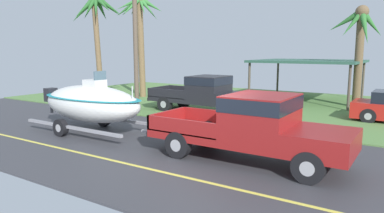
{
  "coord_description": "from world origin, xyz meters",
  "views": [
    {
      "loc": [
        5.33,
        -8.84,
        3.14
      ],
      "look_at": [
        -1.27,
        1.34,
        1.23
      ],
      "focal_mm": 33.2,
      "sensor_mm": 36.0,
      "label": 1
    }
  ],
  "objects_px": {
    "carport_awning": "(309,62)",
    "utility_pole": "(135,31)",
    "palm_tree_near_right": "(140,20)",
    "palm_tree_mid": "(360,35)",
    "boat_on_trailer": "(91,103)",
    "palm_tree_near_left": "(96,16)",
    "parked_pickup_background": "(208,93)",
    "pickup_truck_towing": "(259,125)"
  },
  "relations": [
    {
      "from": "carport_awning",
      "to": "utility_pole",
      "type": "height_order",
      "value": "utility_pole"
    },
    {
      "from": "boat_on_trailer",
      "to": "parked_pickup_background",
      "type": "height_order",
      "value": "boat_on_trailer"
    },
    {
      "from": "pickup_truck_towing",
      "to": "palm_tree_mid",
      "type": "relative_size",
      "value": 1.08
    },
    {
      "from": "palm_tree_near_left",
      "to": "boat_on_trailer",
      "type": "bearing_deg",
      "value": -44.55
    },
    {
      "from": "parked_pickup_background",
      "to": "palm_tree_mid",
      "type": "xyz_separation_m",
      "value": [
        5.96,
        5.8,
        2.94
      ]
    },
    {
      "from": "boat_on_trailer",
      "to": "palm_tree_near_right",
      "type": "relative_size",
      "value": 0.89
    },
    {
      "from": "palm_tree_near_right",
      "to": "utility_pole",
      "type": "height_order",
      "value": "utility_pole"
    },
    {
      "from": "parked_pickup_background",
      "to": "utility_pole",
      "type": "relative_size",
      "value": 0.73
    },
    {
      "from": "boat_on_trailer",
      "to": "carport_awning",
      "type": "height_order",
      "value": "carport_awning"
    },
    {
      "from": "utility_pole",
      "to": "palm_tree_mid",
      "type": "bearing_deg",
      "value": 36.67
    },
    {
      "from": "pickup_truck_towing",
      "to": "palm_tree_near_right",
      "type": "bearing_deg",
      "value": 143.64
    },
    {
      "from": "parked_pickup_background",
      "to": "palm_tree_near_left",
      "type": "xyz_separation_m",
      "value": [
        -7.56,
        -0.29,
        4.09
      ]
    },
    {
      "from": "pickup_truck_towing",
      "to": "palm_tree_near_left",
      "type": "height_order",
      "value": "palm_tree_near_left"
    },
    {
      "from": "palm_tree_near_left",
      "to": "palm_tree_near_right",
      "type": "relative_size",
      "value": 0.96
    },
    {
      "from": "carport_awning",
      "to": "utility_pole",
      "type": "xyz_separation_m",
      "value": [
        -6.66,
        -8.21,
        1.67
      ]
    },
    {
      "from": "pickup_truck_towing",
      "to": "parked_pickup_background",
      "type": "distance_m",
      "value": 8.08
    },
    {
      "from": "parked_pickup_background",
      "to": "utility_pole",
      "type": "height_order",
      "value": "utility_pole"
    },
    {
      "from": "boat_on_trailer",
      "to": "palm_tree_near_right",
      "type": "distance_m",
      "value": 11.15
    },
    {
      "from": "palm_tree_near_right",
      "to": "palm_tree_mid",
      "type": "bearing_deg",
      "value": 12.95
    },
    {
      "from": "boat_on_trailer",
      "to": "parked_pickup_background",
      "type": "relative_size",
      "value": 1.05
    },
    {
      "from": "boat_on_trailer",
      "to": "palm_tree_mid",
      "type": "distance_m",
      "value": 14.42
    },
    {
      "from": "palm_tree_near_left",
      "to": "utility_pole",
      "type": "xyz_separation_m",
      "value": [
        3.97,
        -1.03,
        -1.02
      ]
    },
    {
      "from": "pickup_truck_towing",
      "to": "parked_pickup_background",
      "type": "xyz_separation_m",
      "value": [
        -5.26,
        6.13,
        -0.02
      ]
    },
    {
      "from": "pickup_truck_towing",
      "to": "palm_tree_mid",
      "type": "xyz_separation_m",
      "value": [
        0.71,
        11.93,
        2.92
      ]
    },
    {
      "from": "parked_pickup_background",
      "to": "carport_awning",
      "type": "bearing_deg",
      "value": 66.06
    },
    {
      "from": "pickup_truck_towing",
      "to": "parked_pickup_background",
      "type": "relative_size",
      "value": 1.03
    },
    {
      "from": "utility_pole",
      "to": "palm_tree_near_right",
      "type": "bearing_deg",
      "value": 128.74
    },
    {
      "from": "pickup_truck_towing",
      "to": "boat_on_trailer",
      "type": "distance_m",
      "value": 6.88
    },
    {
      "from": "utility_pole",
      "to": "parked_pickup_background",
      "type": "bearing_deg",
      "value": 20.09
    },
    {
      "from": "palm_tree_near_left",
      "to": "palm_tree_mid",
      "type": "distance_m",
      "value": 14.88
    },
    {
      "from": "carport_awning",
      "to": "palm_tree_near_right",
      "type": "distance_m",
      "value": 11.1
    },
    {
      "from": "pickup_truck_towing",
      "to": "palm_tree_near_right",
      "type": "relative_size",
      "value": 0.88
    },
    {
      "from": "carport_awning",
      "to": "palm_tree_mid",
      "type": "relative_size",
      "value": 1.1
    },
    {
      "from": "boat_on_trailer",
      "to": "palm_tree_near_right",
      "type": "height_order",
      "value": "palm_tree_near_right"
    },
    {
      "from": "boat_on_trailer",
      "to": "palm_tree_near_left",
      "type": "relative_size",
      "value": 0.93
    },
    {
      "from": "parked_pickup_background",
      "to": "utility_pole",
      "type": "xyz_separation_m",
      "value": [
        -3.6,
        -1.32,
        3.08
      ]
    },
    {
      "from": "boat_on_trailer",
      "to": "palm_tree_near_right",
      "type": "xyz_separation_m",
      "value": [
        -5.3,
        8.97,
        3.97
      ]
    },
    {
      "from": "pickup_truck_towing",
      "to": "palm_tree_mid",
      "type": "bearing_deg",
      "value": 86.61
    },
    {
      "from": "palm_tree_mid",
      "to": "utility_pole",
      "type": "bearing_deg",
      "value": -143.33
    },
    {
      "from": "pickup_truck_towing",
      "to": "utility_pole",
      "type": "height_order",
      "value": "utility_pole"
    },
    {
      "from": "parked_pickup_background",
      "to": "carport_awning",
      "type": "xyz_separation_m",
      "value": [
        3.06,
        6.89,
        1.4
      ]
    },
    {
      "from": "palm_tree_near_right",
      "to": "palm_tree_near_left",
      "type": "bearing_deg",
      "value": -101.47
    }
  ]
}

